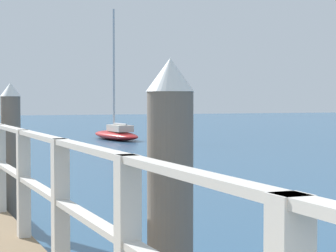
{
  "coord_description": "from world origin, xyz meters",
  "views": [
    {
      "loc": [
        -0.03,
        0.65,
        1.89
      ],
      "look_at": [
        3.15,
        8.23,
        1.56
      ],
      "focal_mm": 69.05,
      "sensor_mm": 36.0,
      "label": 1
    }
  ],
  "objects": [
    {
      "name": "boat_4",
      "position": [
        9.54,
        29.83,
        0.31
      ],
      "size": [
        1.52,
        4.65,
        6.22
      ],
      "rotation": [
        0.0,
        0.0,
        0.04
      ],
      "color": "red",
      "rests_on": "ground_plane"
    },
    {
      "name": "dock_piling_near",
      "position": [
        1.48,
        4.22,
        1.08
      ],
      "size": [
        0.29,
        0.29,
        2.15
      ],
      "color": "#6B6056",
      "rests_on": "ground_plane"
    },
    {
      "name": "dock_piling_far",
      "position": [
        1.48,
        10.17,
        1.08
      ],
      "size": [
        0.29,
        0.29,
        2.15
      ],
      "color": "#6B6056",
      "rests_on": "ground_plane"
    }
  ]
}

